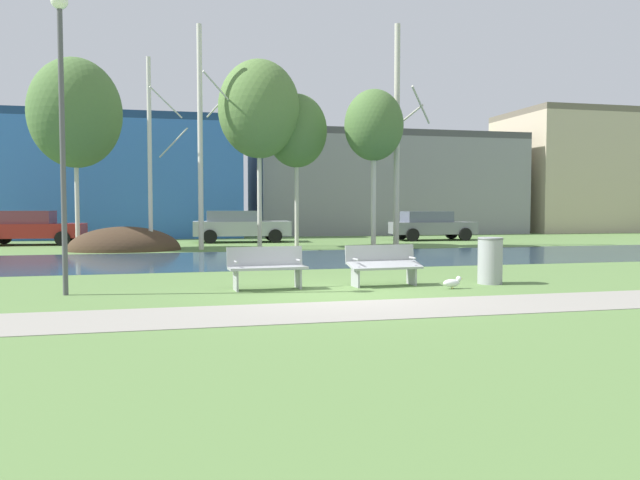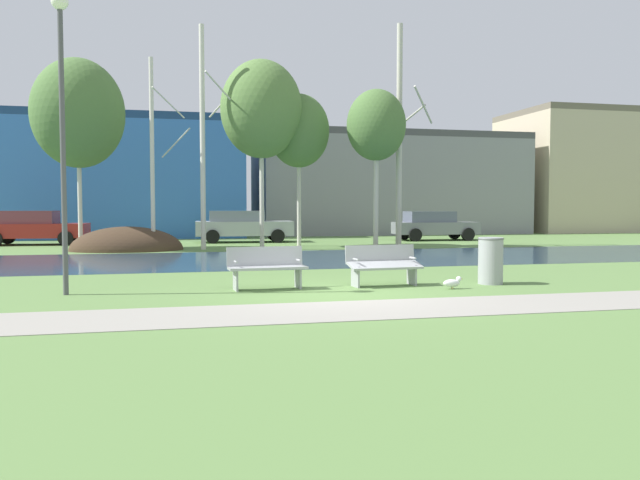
{
  "view_description": "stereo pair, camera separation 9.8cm",
  "coord_description": "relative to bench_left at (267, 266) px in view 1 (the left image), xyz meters",
  "views": [
    {
      "loc": [
        -3.19,
        -11.62,
        1.71
      ],
      "look_at": [
        -0.1,
        1.23,
        0.99
      ],
      "focal_mm": 35.02,
      "sensor_mm": 36.0,
      "label": 1
    },
    {
      "loc": [
        -3.09,
        -11.64,
        1.71
      ],
      "look_at": [
        -0.1,
        1.23,
        0.99
      ],
      "focal_mm": 35.02,
      "sensor_mm": 36.0,
      "label": 2
    }
  ],
  "objects": [
    {
      "name": "ground_plane",
      "position": [
        1.27,
        8.94,
        -0.47
      ],
      "size": [
        120.0,
        120.0,
        0.0
      ],
      "primitive_type": "plane",
      "color": "#5B7F42"
    },
    {
      "name": "paved_path_strip",
      "position": [
        1.27,
        -2.93,
        -0.47
      ],
      "size": [
        60.0,
        1.91,
        0.01
      ],
      "primitive_type": "cube",
      "color": "gray",
      "rests_on": "ground"
    },
    {
      "name": "river_band",
      "position": [
        1.27,
        7.27,
        -0.47
      ],
      "size": [
        80.0,
        7.11,
        0.01
      ],
      "primitive_type": "cube",
      "color": "#2D475B",
      "rests_on": "ground"
    },
    {
      "name": "soil_mound",
      "position": [
        -3.68,
        12.58,
        -0.47
      ],
      "size": [
        4.3,
        2.97,
        1.85
      ],
      "primitive_type": "ellipsoid",
      "color": "#423021",
      "rests_on": "ground"
    },
    {
      "name": "bench_left",
      "position": [
        0.0,
        0.0,
        0.0
      ],
      "size": [
        1.64,
        0.68,
        0.87
      ],
      "color": "#9EA0A3",
      "rests_on": "ground"
    },
    {
      "name": "bench_right",
      "position": [
        2.53,
        0.0,
        0.0
      ],
      "size": [
        1.64,
        0.68,
        0.87
      ],
      "color": "#9EA0A3",
      "rests_on": "ground"
    },
    {
      "name": "trash_bin",
      "position": [
        4.92,
        -0.24,
        0.06
      ],
      "size": [
        0.56,
        0.56,
        1.02
      ],
      "color": "#999B9E",
      "rests_on": "ground"
    },
    {
      "name": "seagull",
      "position": [
        3.75,
        -0.83,
        -0.34
      ],
      "size": [
        0.44,
        0.16,
        0.26
      ],
      "color": "white",
      "rests_on": "ground"
    },
    {
      "name": "streetlamp",
      "position": [
        -3.9,
        0.06,
        3.31
      ],
      "size": [
        0.32,
        0.32,
        5.73
      ],
      "color": "#4C4C51",
      "rests_on": "ground"
    },
    {
      "name": "birch_far_left",
      "position": [
        -5.47,
        13.28,
        4.85
      ],
      "size": [
        3.54,
        3.54,
        7.45
      ],
      "color": "beige",
      "rests_on": "ground"
    },
    {
      "name": "birch_left",
      "position": [
        -2.62,
        12.14,
        3.29
      ],
      "size": [
        1.53,
        2.65,
        7.38
      ],
      "color": "beige",
      "rests_on": "ground"
    },
    {
      "name": "birch_center_left",
      "position": [
        -0.71,
        12.35,
        4.01
      ],
      "size": [
        1.54,
        2.64,
        8.79
      ],
      "color": "beige",
      "rests_on": "ground"
    },
    {
      "name": "birch_center",
      "position": [
        1.68,
        13.1,
        5.23
      ],
      "size": [
        3.36,
        3.36,
        7.73
      ],
      "color": "beige",
      "rests_on": "ground"
    },
    {
      "name": "birch_center_right",
      "position": [
        3.37,
        13.67,
        4.45
      ],
      "size": [
        2.61,
        2.61,
        6.5
      ],
      "color": "beige",
      "rests_on": "ground"
    },
    {
      "name": "birch_right",
      "position": [
        6.36,
        12.23,
        4.59
      ],
      "size": [
        2.46,
        2.46,
        6.57
      ],
      "color": "beige",
      "rests_on": "ground"
    },
    {
      "name": "birch_far_right",
      "position": [
        7.57,
        12.65,
        4.3
      ],
      "size": [
        1.57,
        2.6,
        9.44
      ],
      "color": "#BCB7A8",
      "rests_on": "ground"
    },
    {
      "name": "parked_van_nearest_red",
      "position": [
        -7.98,
        17.11,
        0.32
      ],
      "size": [
        4.42,
        2.18,
        1.51
      ],
      "color": "maroon",
      "rests_on": "ground"
    },
    {
      "name": "parked_sedan_second_silver",
      "position": [
        1.28,
        17.08,
        0.32
      ],
      "size": [
        4.63,
        2.17,
        1.5
      ],
      "color": "#B2B5BC",
      "rests_on": "ground"
    },
    {
      "name": "parked_hatch_third_grey",
      "position": [
        10.85,
        16.57,
        0.3
      ],
      "size": [
        4.22,
        2.09,
        1.46
      ],
      "color": "slate",
      "rests_on": "ground"
    },
    {
      "name": "building_blue_store",
      "position": [
        -4.64,
        25.34,
        2.83
      ],
      "size": [
        13.03,
        9.45,
        6.61
      ],
      "color": "#3870C6",
      "rests_on": "ground"
    },
    {
      "name": "building_grey_warehouse",
      "position": [
        11.42,
        25.27,
        2.65
      ],
      "size": [
        16.66,
        6.93,
        6.25
      ],
      "color": "gray",
      "rests_on": "ground"
    },
    {
      "name": "building_beige_block",
      "position": [
        26.49,
        25.15,
        3.58
      ],
      "size": [
        11.8,
        7.19,
        8.1
      ],
      "color": "#BCAD8E",
      "rests_on": "ground"
    }
  ]
}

